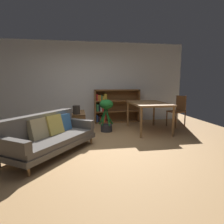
{
  "coord_description": "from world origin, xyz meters",
  "views": [
    {
      "loc": [
        -0.31,
        -4.17,
        1.39
      ],
      "look_at": [
        0.47,
        0.36,
        0.68
      ],
      "focal_mm": 31.78,
      "sensor_mm": 36.0,
      "label": 1
    }
  ],
  "objects_px": {
    "media_console": "(76,123)",
    "dining_chair_near": "(178,109)",
    "bookshelf": "(113,106)",
    "desk_speaker": "(76,110)",
    "potted_floor_plant": "(106,113)",
    "open_laptop": "(73,111)",
    "dining_table": "(149,105)",
    "fabric_couch": "(49,135)"
  },
  "relations": [
    {
      "from": "potted_floor_plant",
      "to": "open_laptop",
      "type": "bearing_deg",
      "value": 170.67
    },
    {
      "from": "potted_floor_plant",
      "to": "dining_table",
      "type": "bearing_deg",
      "value": -6.81
    },
    {
      "from": "fabric_couch",
      "to": "potted_floor_plant",
      "type": "relative_size",
      "value": 2.22
    },
    {
      "from": "desk_speaker",
      "to": "potted_floor_plant",
      "type": "bearing_deg",
      "value": 17.43
    },
    {
      "from": "desk_speaker",
      "to": "bookshelf",
      "type": "bearing_deg",
      "value": 51.22
    },
    {
      "from": "potted_floor_plant",
      "to": "fabric_couch",
      "type": "bearing_deg",
      "value": -132.37
    },
    {
      "from": "desk_speaker",
      "to": "bookshelf",
      "type": "xyz_separation_m",
      "value": [
        1.25,
        1.55,
        -0.12
      ]
    },
    {
      "from": "fabric_couch",
      "to": "open_laptop",
      "type": "relative_size",
      "value": 4.69
    },
    {
      "from": "fabric_couch",
      "to": "bookshelf",
      "type": "relative_size",
      "value": 1.3
    },
    {
      "from": "desk_speaker",
      "to": "dining_table",
      "type": "xyz_separation_m",
      "value": [
        1.99,
        0.12,
        0.06
      ]
    },
    {
      "from": "open_laptop",
      "to": "desk_speaker",
      "type": "height_order",
      "value": "desk_speaker"
    },
    {
      "from": "fabric_couch",
      "to": "bookshelf",
      "type": "xyz_separation_m",
      "value": [
        1.78,
        2.77,
        0.19
      ]
    },
    {
      "from": "fabric_couch",
      "to": "bookshelf",
      "type": "distance_m",
      "value": 3.3
    },
    {
      "from": "media_console",
      "to": "desk_speaker",
      "type": "height_order",
      "value": "desk_speaker"
    },
    {
      "from": "fabric_couch",
      "to": "media_console",
      "type": "distance_m",
      "value": 1.61
    },
    {
      "from": "open_laptop",
      "to": "dining_chair_near",
      "type": "relative_size",
      "value": 0.45
    },
    {
      "from": "media_console",
      "to": "bookshelf",
      "type": "distance_m",
      "value": 1.81
    },
    {
      "from": "dining_table",
      "to": "dining_chair_near",
      "type": "height_order",
      "value": "dining_chair_near"
    },
    {
      "from": "bookshelf",
      "to": "dining_chair_near",
      "type": "bearing_deg",
      "value": -28.74
    },
    {
      "from": "desk_speaker",
      "to": "dining_chair_near",
      "type": "distance_m",
      "value": 3.16
    },
    {
      "from": "dining_table",
      "to": "dining_chair_near",
      "type": "bearing_deg",
      "value": 20.61
    },
    {
      "from": "media_console",
      "to": "dining_table",
      "type": "distance_m",
      "value": 2.07
    },
    {
      "from": "dining_chair_near",
      "to": "desk_speaker",
      "type": "bearing_deg",
      "value": -170.23
    },
    {
      "from": "desk_speaker",
      "to": "bookshelf",
      "type": "distance_m",
      "value": 2.0
    },
    {
      "from": "open_laptop",
      "to": "desk_speaker",
      "type": "distance_m",
      "value": 0.43
    },
    {
      "from": "fabric_couch",
      "to": "dining_chair_near",
      "type": "height_order",
      "value": "dining_chair_near"
    },
    {
      "from": "bookshelf",
      "to": "potted_floor_plant",
      "type": "bearing_deg",
      "value": -108.43
    },
    {
      "from": "media_console",
      "to": "bookshelf",
      "type": "xyz_separation_m",
      "value": [
        1.27,
        1.26,
        0.28
      ]
    },
    {
      "from": "fabric_couch",
      "to": "desk_speaker",
      "type": "relative_size",
      "value": 8.81
    },
    {
      "from": "media_console",
      "to": "desk_speaker",
      "type": "bearing_deg",
      "value": -86.8
    },
    {
      "from": "open_laptop",
      "to": "dining_chair_near",
      "type": "distance_m",
      "value": 3.22
    },
    {
      "from": "fabric_couch",
      "to": "media_console",
      "type": "bearing_deg",
      "value": 71.33
    },
    {
      "from": "media_console",
      "to": "dining_chair_near",
      "type": "bearing_deg",
      "value": 4.32
    },
    {
      "from": "media_console",
      "to": "potted_floor_plant",
      "type": "xyz_separation_m",
      "value": [
        0.83,
        -0.04,
        0.26
      ]
    },
    {
      "from": "potted_floor_plant",
      "to": "dining_chair_near",
      "type": "bearing_deg",
      "value": 6.94
    },
    {
      "from": "potted_floor_plant",
      "to": "bookshelf",
      "type": "xyz_separation_m",
      "value": [
        0.43,
        1.3,
        0.02
      ]
    },
    {
      "from": "fabric_couch",
      "to": "potted_floor_plant",
      "type": "height_order",
      "value": "potted_floor_plant"
    },
    {
      "from": "media_console",
      "to": "dining_chair_near",
      "type": "relative_size",
      "value": 1.05
    },
    {
      "from": "open_laptop",
      "to": "dining_table",
      "type": "distance_m",
      "value": 2.13
    },
    {
      "from": "dining_table",
      "to": "bookshelf",
      "type": "distance_m",
      "value": 1.63
    },
    {
      "from": "media_console",
      "to": "open_laptop",
      "type": "relative_size",
      "value": 2.34
    },
    {
      "from": "desk_speaker",
      "to": "dining_chair_near",
      "type": "relative_size",
      "value": 0.24
    }
  ]
}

